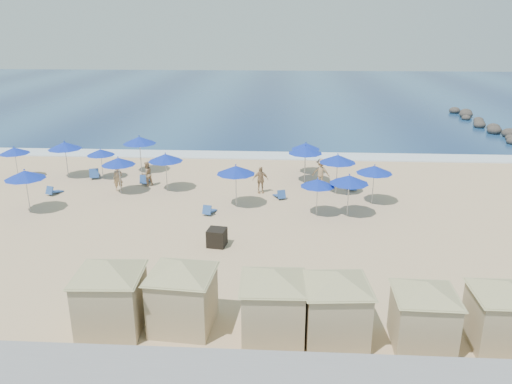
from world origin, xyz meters
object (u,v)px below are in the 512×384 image
(umbrella_2, at_px, (65,146))
(umbrella_7, at_px, (305,150))
(cabana_0, at_px, (110,286))
(cabana_1, at_px, (182,285))
(umbrella_6, at_px, (236,170))
(beachgoer_2, at_px, (260,180))
(beachgoer_0, at_px, (118,178))
(beachgoer_3, at_px, (321,172))
(umbrella_0, at_px, (14,151))
(umbrella_11, at_px, (349,179))
(umbrella_3, at_px, (118,161))
(cabana_4, at_px, (425,306))
(umbrella_5, at_px, (165,158))
(umbrella_4, at_px, (139,140))
(umbrella_12, at_px, (338,159))
(umbrella_8, at_px, (318,183))
(cabana_3, at_px, (336,297))
(umbrella_13, at_px, (101,152))
(beachgoer_1, at_px, (147,174))
(umbrella_1, at_px, (25,175))
(umbrella_10, at_px, (374,169))
(umbrella_9, at_px, (306,146))
(cabana_5, at_px, (504,305))
(trash_bin, at_px, (217,237))
(cabana_2, at_px, (273,294))
(rock_jetty, at_px, (499,132))

(umbrella_2, relative_size, umbrella_7, 1.00)
(cabana_0, relative_size, cabana_1, 1.03)
(umbrella_6, distance_m, beachgoer_2, 3.22)
(beachgoer_0, distance_m, beachgoer_3, 13.44)
(umbrella_0, relative_size, beachgoer_0, 1.39)
(umbrella_11, bearing_deg, umbrella_2, 161.23)
(umbrella_3, bearing_deg, cabana_4, -44.94)
(umbrella_6, bearing_deg, umbrella_5, 150.33)
(umbrella_4, bearing_deg, cabana_0, -77.12)
(cabana_0, height_order, umbrella_12, cabana_0)
(umbrella_11, height_order, beachgoer_2, umbrella_11)
(cabana_1, relative_size, umbrella_8, 2.05)
(cabana_3, height_order, umbrella_13, cabana_3)
(umbrella_13, xyz_separation_m, beachgoer_3, (15.28, -0.56, -1.00))
(cabana_1, height_order, beachgoer_1, cabana_1)
(cabana_3, distance_m, umbrella_1, 20.13)
(umbrella_11, distance_m, beachgoer_2, 6.53)
(umbrella_3, xyz_separation_m, beachgoer_2, (9.00, 0.61, -1.25))
(umbrella_2, bearing_deg, umbrella_11, -18.77)
(umbrella_10, bearing_deg, umbrella_9, 121.93)
(umbrella_1, height_order, beachgoer_0, umbrella_1)
(cabana_1, bearing_deg, cabana_3, -4.86)
(umbrella_1, bearing_deg, umbrella_12, 13.73)
(cabana_5, bearing_deg, umbrella_10, 98.02)
(beachgoer_2, bearing_deg, umbrella_7, 27.96)
(trash_bin, relative_size, umbrella_12, 0.33)
(beachgoer_3, bearing_deg, umbrella_2, 7.07)
(umbrella_1, bearing_deg, umbrella_8, 1.52)
(cabana_2, relative_size, beachgoer_0, 2.70)
(umbrella_0, height_order, umbrella_5, umbrella_5)
(cabana_5, xyz_separation_m, umbrella_0, (-26.17, 17.82, 0.49))
(umbrella_2, height_order, umbrella_9, umbrella_2)
(rock_jetty, bearing_deg, cabana_4, -115.09)
(cabana_2, height_order, beachgoer_1, cabana_2)
(cabana_4, bearing_deg, umbrella_8, 103.33)
(cabana_5, distance_m, umbrella_11, 12.44)
(trash_bin, bearing_deg, umbrella_10, 46.24)
(umbrella_8, bearing_deg, rock_jetty, 49.87)
(trash_bin, bearing_deg, umbrella_8, 49.67)
(cabana_1, distance_m, umbrella_5, 15.90)
(trash_bin, distance_m, umbrella_2, 16.44)
(cabana_5, xyz_separation_m, umbrella_7, (-5.96, 18.09, 0.77))
(umbrella_2, height_order, beachgoer_1, umbrella_2)
(cabana_2, xyz_separation_m, beachgoer_3, (2.77, 17.51, -0.72))
(rock_jetty, height_order, umbrella_7, umbrella_7)
(rock_jetty, height_order, umbrella_9, umbrella_9)
(umbrella_9, bearing_deg, umbrella_1, -151.50)
(beachgoer_0, bearing_deg, umbrella_9, 3.20)
(umbrella_6, xyz_separation_m, beachgoer_0, (-7.97, 2.45, -1.42))
(umbrella_7, xyz_separation_m, umbrella_11, (2.23, -6.24, -0.13))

